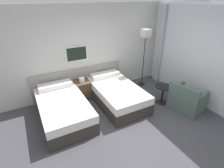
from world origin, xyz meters
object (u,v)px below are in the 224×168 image
object	(u,v)px
bed_near_window	(116,94)
floor_lamp	(145,38)
side_table	(163,91)
nightstand	(83,89)
armchair	(187,100)
bed_near_door	(63,109)

from	to	relation	value
bed_near_window	floor_lamp	distance (m)	2.03
floor_lamp	side_table	distance (m)	1.78
nightstand	armchair	world-z (taller)	armchair
nightstand	floor_lamp	xyz separation A→B (m)	(2.16, -0.14, 1.37)
bed_near_door	bed_near_window	bearing A→B (deg)	0.00
nightstand	bed_near_window	bearing A→B (deg)	-42.92
bed_near_window	nightstand	xyz separation A→B (m)	(-0.78, 0.73, 0.00)
floor_lamp	side_table	xyz separation A→B (m)	(-0.19, -1.24, -1.26)
floor_lamp	armchair	size ratio (longest dim) A/B	2.01
bed_near_window	floor_lamp	size ratio (longest dim) A/B	1.03
floor_lamp	nightstand	bearing A→B (deg)	176.27
bed_near_door	side_table	size ratio (longest dim) A/B	3.61
side_table	armchair	size ratio (longest dim) A/B	0.58
bed_near_window	nightstand	world-z (taller)	nightstand
bed_near_door	bed_near_window	size ratio (longest dim) A/B	1.00
bed_near_door	side_table	xyz separation A→B (m)	(2.75, -0.65, 0.11)
nightstand	bed_near_door	bearing A→B (deg)	-137.08
nightstand	side_table	xyz separation A→B (m)	(1.97, -1.38, 0.10)
floor_lamp	bed_near_door	bearing A→B (deg)	-168.70
bed_near_door	bed_near_window	xyz separation A→B (m)	(1.57, 0.00, 0.00)
nightstand	side_table	size ratio (longest dim) A/B	1.25
side_table	bed_near_door	bearing A→B (deg)	166.63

